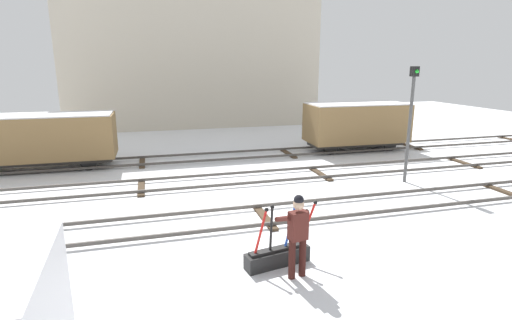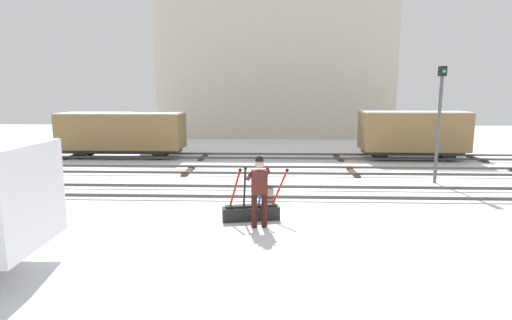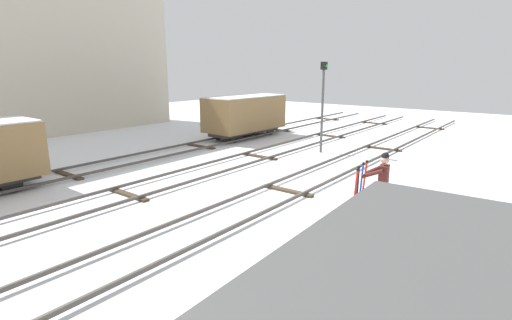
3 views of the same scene
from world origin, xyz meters
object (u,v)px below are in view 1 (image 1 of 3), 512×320
at_px(freight_car_mid_siding, 36,138).
at_px(freight_car_far_end, 356,124).
at_px(signal_post, 411,114).
at_px(rail_worker, 297,231).
at_px(switch_lever_frame, 278,255).

bearing_deg(freight_car_mid_siding, freight_car_far_end, 0.41).
relative_size(signal_post, freight_car_far_end, 0.84).
bearing_deg(freight_car_mid_siding, rail_worker, -55.34).
bearing_deg(freight_car_far_end, signal_post, -98.56).
xyz_separation_m(switch_lever_frame, freight_car_far_end, (7.69, 10.42, 1.16)).
xyz_separation_m(rail_worker, signal_post, (6.49, 5.38, 1.57)).
distance_m(rail_worker, signal_post, 8.58).
bearing_deg(switch_lever_frame, signal_post, 24.44).
bearing_deg(rail_worker, signal_post, 28.46).
bearing_deg(freight_car_far_end, rail_worker, -122.84).
relative_size(rail_worker, signal_post, 0.42).
height_order(freight_car_far_end, freight_car_mid_siding, freight_car_far_end).
bearing_deg(switch_lever_frame, rail_worker, -79.46).
relative_size(rail_worker, freight_car_far_end, 0.36).
height_order(switch_lever_frame, freight_car_mid_siding, freight_car_mid_siding).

